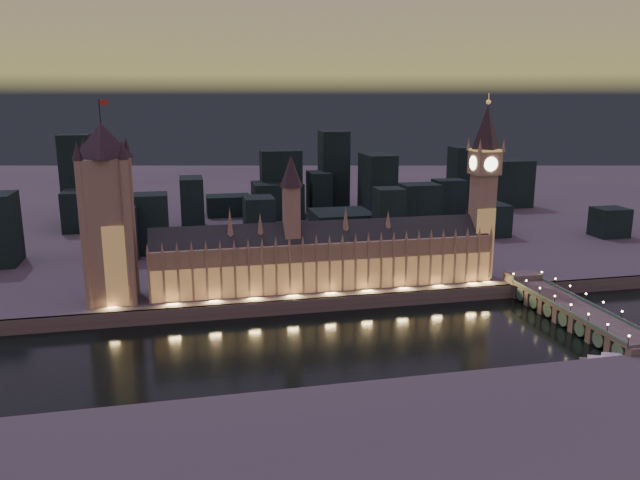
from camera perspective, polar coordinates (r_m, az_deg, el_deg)
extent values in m
plane|color=black|center=(314.46, 1.28, -9.05)|extent=(2000.00, 2000.00, 0.00)
cube|color=#3B3A44|center=(813.95, -7.41, 4.92)|extent=(2000.00, 960.00, 8.00)
cube|color=brown|center=(350.46, -0.31, -5.97)|extent=(2000.00, 2.50, 8.00)
cube|color=#8D7551|center=(366.77, 0.51, -2.16)|extent=(200.01, 20.15, 28.00)
cube|color=tan|center=(358.54, 0.87, -3.35)|extent=(200.00, 0.50, 18.00)
cube|color=black|center=(362.66, 0.51, 0.44)|extent=(200.01, 16.41, 16.26)
cube|color=#8D7551|center=(356.17, -2.63, 2.32)|extent=(9.00, 9.00, 32.00)
cone|color=#2A2024|center=(352.34, -2.67, 6.32)|extent=(13.00, 13.00, 18.00)
cube|color=#8D7551|center=(348.58, -15.36, -3.46)|extent=(1.20, 1.20, 28.00)
cone|color=#8D7551|center=(344.84, -15.53, -0.72)|extent=(2.00, 2.00, 6.00)
cube|color=#8D7551|center=(348.20, -14.10, -3.40)|extent=(1.20, 1.20, 28.00)
cone|color=#8D7551|center=(344.45, -14.25, -0.66)|extent=(2.00, 2.00, 6.00)
cube|color=#8D7551|center=(348.00, -12.83, -3.34)|extent=(1.20, 1.20, 28.00)
cone|color=#8D7551|center=(344.24, -12.97, -0.60)|extent=(2.00, 2.00, 6.00)
cube|color=#8D7551|center=(347.96, -11.56, -3.28)|extent=(1.20, 1.20, 28.00)
cone|color=#8D7551|center=(344.21, -11.69, -0.53)|extent=(2.00, 2.00, 6.00)
cube|color=#8D7551|center=(348.09, -10.29, -3.21)|extent=(1.20, 1.20, 28.00)
cone|color=#8D7551|center=(344.34, -10.41, -0.47)|extent=(2.00, 2.00, 6.00)
cube|color=#8D7551|center=(348.39, -9.03, -3.15)|extent=(1.20, 1.20, 28.00)
cone|color=#8D7551|center=(344.65, -9.14, -0.41)|extent=(2.00, 2.00, 6.00)
cube|color=#8D7551|center=(348.86, -7.77, -3.08)|extent=(1.20, 1.20, 28.00)
cone|color=#8D7551|center=(345.12, -7.86, -0.35)|extent=(2.00, 2.00, 6.00)
cube|color=#8D7551|center=(349.51, -6.51, -3.02)|extent=(1.20, 1.20, 28.00)
cone|color=#8D7551|center=(345.77, -6.59, -0.28)|extent=(2.00, 2.00, 6.00)
cube|color=#8D7551|center=(350.31, -5.26, -2.95)|extent=(1.20, 1.20, 28.00)
cone|color=#8D7551|center=(346.59, -5.33, -0.22)|extent=(2.00, 2.00, 6.00)
cube|color=#8D7551|center=(351.29, -4.01, -2.88)|extent=(1.20, 1.20, 28.00)
cone|color=#8D7551|center=(347.57, -4.07, -0.16)|extent=(2.00, 2.00, 6.00)
cube|color=#8D7551|center=(352.43, -2.77, -2.81)|extent=(1.20, 1.20, 28.00)
cone|color=#8D7551|center=(348.72, -2.82, -0.10)|extent=(2.00, 2.00, 6.00)
cube|color=#8D7551|center=(353.73, -1.54, -2.74)|extent=(1.20, 1.20, 28.00)
cone|color=#8D7551|center=(350.04, -1.58, -0.03)|extent=(2.00, 2.00, 6.00)
cube|color=#8D7551|center=(355.20, -0.32, -2.67)|extent=(1.20, 1.20, 28.00)
cone|color=#8D7551|center=(351.52, -0.35, 0.03)|extent=(2.00, 2.00, 6.00)
cube|color=#8D7551|center=(356.82, 0.89, -2.59)|extent=(1.20, 1.20, 28.00)
cone|color=#8D7551|center=(353.16, 0.87, 0.09)|extent=(2.00, 2.00, 6.00)
cube|color=#8D7551|center=(358.60, 2.08, -2.52)|extent=(1.20, 1.20, 28.00)
cone|color=#8D7551|center=(354.96, 2.08, 0.15)|extent=(2.00, 2.00, 6.00)
cube|color=#8D7551|center=(360.54, 3.27, -2.45)|extent=(1.20, 1.20, 28.00)
cone|color=#8D7551|center=(356.92, 3.28, 0.21)|extent=(2.00, 2.00, 6.00)
cube|color=#8D7551|center=(362.63, 4.44, -2.37)|extent=(1.20, 1.20, 28.00)
cone|color=#8D7551|center=(359.03, 4.46, 0.27)|extent=(2.00, 2.00, 6.00)
cube|color=#8D7551|center=(364.88, 5.60, -2.30)|extent=(1.20, 1.20, 28.00)
cone|color=#8D7551|center=(361.30, 5.63, 0.32)|extent=(2.00, 2.00, 6.00)
cube|color=#8D7551|center=(367.26, 6.74, -2.23)|extent=(1.20, 1.20, 28.00)
cone|color=#8D7551|center=(363.71, 6.78, 0.38)|extent=(2.00, 2.00, 6.00)
cube|color=#8D7551|center=(369.80, 7.87, -2.15)|extent=(1.20, 1.20, 28.00)
cone|color=#8D7551|center=(366.27, 7.92, 0.44)|extent=(2.00, 2.00, 6.00)
cube|color=#8D7551|center=(372.47, 8.98, -2.08)|extent=(1.20, 1.20, 28.00)
cone|color=#8D7551|center=(368.97, 9.04, 0.49)|extent=(2.00, 2.00, 6.00)
cube|color=#8D7551|center=(375.29, 10.08, -2.01)|extent=(1.20, 1.20, 28.00)
cone|color=#8D7551|center=(371.81, 10.14, 0.55)|extent=(2.00, 2.00, 6.00)
cube|color=#8D7551|center=(378.24, 11.15, -1.93)|extent=(1.20, 1.20, 28.00)
cone|color=#8D7551|center=(374.79, 11.23, 0.60)|extent=(2.00, 2.00, 6.00)
cube|color=#8D7551|center=(381.32, 12.22, -1.86)|extent=(1.20, 1.20, 28.00)
cone|color=#8D7551|center=(377.90, 12.30, 0.65)|extent=(2.00, 2.00, 6.00)
cube|color=#8D7551|center=(384.53, 13.26, -1.79)|extent=(1.20, 1.20, 28.00)
cone|color=#8D7551|center=(381.14, 13.35, 0.70)|extent=(2.00, 2.00, 6.00)
cube|color=#8D7551|center=(387.86, 14.29, -1.72)|extent=(1.20, 1.20, 28.00)
cone|color=#8D7551|center=(384.50, 14.39, 0.75)|extent=(2.00, 2.00, 6.00)
cube|color=#8D7551|center=(391.32, 15.29, -1.65)|extent=(1.20, 1.20, 28.00)
cone|color=#8D7551|center=(387.99, 15.40, 0.80)|extent=(2.00, 2.00, 6.00)
cone|color=#8D7551|center=(352.64, -8.23, 1.60)|extent=(4.40, 4.40, 18.00)
cone|color=#8D7551|center=(354.61, -5.48, 1.41)|extent=(4.40, 4.40, 14.00)
cone|color=#8D7551|center=(363.61, 2.36, 1.91)|extent=(4.40, 4.40, 16.00)
cone|color=#8D7551|center=(371.36, 6.24, 1.76)|extent=(4.40, 4.40, 12.00)
cube|color=#8D7551|center=(354.53, -18.73, 0.79)|extent=(24.75, 24.75, 78.42)
cube|color=tan|center=(347.64, -18.71, -2.36)|extent=(22.00, 0.50, 44.00)
cone|color=#2A2024|center=(348.03, -19.31, 8.57)|extent=(31.68, 31.68, 18.00)
cylinder|color=black|center=(347.35, -19.50, 11.03)|extent=(0.50, 0.50, 12.00)
cube|color=red|center=(347.02, -19.19, 11.80)|extent=(4.00, 0.15, 2.50)
cylinder|color=#8D7551|center=(345.32, -20.73, 0.32)|extent=(4.40, 4.40, 78.42)
cone|color=#2A2024|center=(338.94, -21.33, 7.63)|extent=(5.20, 5.20, 10.00)
cylinder|color=#8D7551|center=(366.63, -20.26, 1.07)|extent=(4.40, 4.40, 78.42)
cone|color=#2A2024|center=(360.63, -20.82, 7.95)|extent=(5.20, 5.20, 10.00)
cylinder|color=#8D7551|center=(342.71, -17.09, 0.50)|extent=(4.40, 4.40, 78.42)
cone|color=#2A2024|center=(336.28, -17.60, 7.87)|extent=(5.20, 5.20, 10.00)
cylinder|color=#8D7551|center=(364.17, -16.83, 1.24)|extent=(4.40, 4.40, 78.42)
cone|color=#2A2024|center=(358.13, -17.30, 8.18)|extent=(5.20, 5.20, 10.00)
cube|color=#8D7551|center=(395.63, 14.51, 1.23)|extent=(12.62, 12.62, 63.97)
cube|color=tan|center=(392.37, 14.83, -0.38)|extent=(12.00, 0.50, 44.00)
cube|color=#8D7551|center=(389.75, 14.84, 6.84)|extent=(15.00, 15.00, 13.94)
cube|color=#F2C64C|center=(389.05, 14.90, 7.95)|extent=(15.75, 15.75, 1.20)
cone|color=#2A2024|center=(388.16, 15.02, 9.95)|extent=(18.00, 18.00, 26.00)
sphere|color=#F2C64C|center=(387.74, 15.15, 12.09)|extent=(2.80, 2.80, 2.80)
cylinder|color=#F2C64C|center=(387.72, 15.17, 12.46)|extent=(0.40, 0.40, 5.00)
cylinder|color=#FFF2BF|center=(382.91, 15.36, 6.71)|extent=(8.40, 0.50, 8.40)
cylinder|color=#FFF2BF|center=(396.62, 14.33, 6.98)|extent=(8.40, 0.50, 8.40)
cylinder|color=#FFF2BF|center=(386.29, 13.81, 6.85)|extent=(0.50, 8.40, 8.40)
cylinder|color=#FFF2BF|center=(393.33, 15.85, 6.84)|extent=(0.50, 8.40, 8.40)
cone|color=#8D7551|center=(378.73, 14.43, 8.37)|extent=(2.60, 2.60, 8.00)
cone|color=#8D7551|center=(392.15, 13.45, 8.57)|extent=(2.60, 2.60, 8.00)
cone|color=#8D7551|center=(385.68, 16.44, 8.32)|extent=(2.60, 2.60, 8.00)
cone|color=#8D7551|center=(398.87, 15.41, 8.53)|extent=(2.60, 2.60, 8.00)
cube|color=brown|center=(354.41, 22.50, -5.85)|extent=(19.39, 100.00, 1.60)
cube|color=#325748|center=(348.86, 21.26, -5.80)|extent=(0.80, 100.00, 1.60)
cube|color=#325748|center=(359.26, 23.75, -5.48)|extent=(0.80, 100.00, 1.60)
cube|color=brown|center=(398.51, 18.03, -3.55)|extent=(19.39, 12.00, 9.50)
cylinder|color=black|center=(310.70, 26.37, -8.25)|extent=(0.30, 0.30, 4.40)
sphere|color=#FFD88C|center=(309.92, 26.41, -7.85)|extent=(1.00, 1.00, 1.00)
cube|color=brown|center=(329.46, 25.96, -8.57)|extent=(17.46, 4.00, 9.50)
cylinder|color=black|center=(321.10, 24.79, -7.41)|extent=(0.30, 0.30, 4.40)
sphere|color=#FFD88C|center=(320.35, 24.83, -7.02)|extent=(1.00, 1.00, 1.00)
cube|color=brown|center=(339.88, 24.47, -7.76)|extent=(17.46, 4.00, 9.50)
cylinder|color=black|center=(331.79, 23.31, -6.62)|extent=(0.30, 0.30, 4.40)
sphere|color=#FFD88C|center=(331.06, 23.35, -6.24)|extent=(1.00, 1.00, 1.00)
cylinder|color=black|center=(342.71, 25.86, -6.25)|extent=(0.30, 0.30, 4.40)
sphere|color=#FFD88C|center=(342.01, 25.90, -5.89)|extent=(1.00, 1.00, 1.00)
cube|color=brown|center=(350.58, 23.09, -7.00)|extent=(17.46, 4.00, 9.50)
cylinder|color=black|center=(342.74, 21.94, -5.87)|extent=(0.30, 0.30, 4.40)
sphere|color=#FFD88C|center=(342.04, 21.97, -5.51)|extent=(1.00, 1.00, 1.00)
cylinder|color=black|center=(353.33, 24.45, -5.55)|extent=(0.30, 0.30, 4.40)
sphere|color=#FFD88C|center=(352.64, 24.48, -5.19)|extent=(1.00, 1.00, 1.00)
cube|color=brown|center=(361.53, 21.79, -6.28)|extent=(17.46, 4.00, 9.50)
cylinder|color=black|center=(353.93, 20.65, -5.17)|extent=(0.30, 0.30, 4.40)
sphere|color=#FFD88C|center=(353.25, 20.68, -4.82)|extent=(1.00, 1.00, 1.00)
cylinder|color=black|center=(364.19, 23.12, -4.88)|extent=(0.30, 0.30, 4.40)
sphere|color=#FFD88C|center=(363.53, 23.15, -4.54)|extent=(1.00, 1.00, 1.00)
cube|color=brown|center=(372.70, 20.57, -5.60)|extent=(17.46, 4.00, 9.50)
cylinder|color=black|center=(365.34, 19.45, -4.51)|extent=(0.30, 0.30, 4.40)
sphere|color=#FFD88C|center=(364.68, 19.47, -4.16)|extent=(1.00, 1.00, 1.00)
cylinder|color=black|center=(375.28, 21.87, -4.25)|extent=(0.30, 0.30, 4.40)
sphere|color=#FFD88C|center=(374.64, 21.90, -3.91)|extent=(1.00, 1.00, 1.00)
cube|color=brown|center=(384.08, 19.43, -4.96)|extent=(17.46, 4.00, 9.50)
cylinder|color=black|center=(376.94, 18.32, -3.89)|extent=(0.30, 0.30, 4.40)
sphere|color=#FFD88C|center=(376.30, 18.34, -3.55)|extent=(1.00, 1.00, 1.00)
cylinder|color=black|center=(386.59, 20.70, -3.66)|extent=(0.30, 0.30, 4.40)
sphere|color=#FFD88C|center=(385.96, 20.72, -3.33)|extent=(1.00, 1.00, 1.00)
cube|color=brown|center=(395.65, 18.35, -4.36)|extent=(17.46, 4.00, 9.50)
cylinder|color=black|center=(388.72, 17.26, -3.30)|extent=(0.30, 0.30, 4.40)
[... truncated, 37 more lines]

